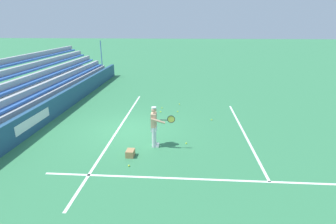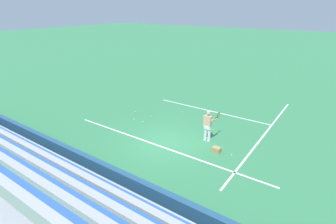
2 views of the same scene
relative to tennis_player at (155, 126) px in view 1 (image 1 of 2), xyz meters
The scene contains 14 objects.
ground_plane 2.47m from the tennis_player, 139.82° to the right, with size 160.00×160.00×0.00m, color #337A4C.
court_baseline_white 2.80m from the tennis_player, 131.54° to the right, with size 12.00×0.10×0.01m, color white.
court_sideline_white 3.55m from the tennis_player, 46.93° to the left, with size 0.10×12.00×0.01m, color white.
court_service_line_white 4.47m from the tennis_player, 113.69° to the left, with size 8.22×0.10×0.01m, color white.
back_wall_sponsor_board 6.16m from the tennis_player, 106.56° to the right, with size 27.08×0.25×1.10m.
tennis_player is the anchor object (origin of this frame).
ball_box_cardboard 1.47m from the tennis_player, 42.04° to the right, with size 0.40×0.30×0.26m, color #A87F51.
tennis_ball_near_player 2.05m from the tennis_player, 23.54° to the right, with size 0.07×0.07×0.07m, color #CCE533.
tennis_ball_on_baseline 5.21m from the tennis_player, behind, with size 0.07×0.07×0.07m, color #CCE533.
tennis_ball_toward_net 4.30m from the tennis_player, 140.98° to the left, with size 0.07×0.07×0.07m, color #CCE533.
tennis_ball_far_right 4.65m from the tennis_player, 169.94° to the left, with size 0.07×0.07×0.07m, color #CCE533.
tennis_ball_far_left 6.09m from the tennis_player, behind, with size 0.07×0.07×0.07m, color #CCE533.
tennis_ball_by_box 4.48m from the tennis_player, behind, with size 0.07×0.07×0.07m, color #CCE533.
tennis_ball_stray_back 1.59m from the tennis_player, 102.61° to the left, with size 0.07×0.07×0.07m, color #CCE533.
Camera 1 is at (11.62, 2.71, 4.87)m, focal length 28.00 mm.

